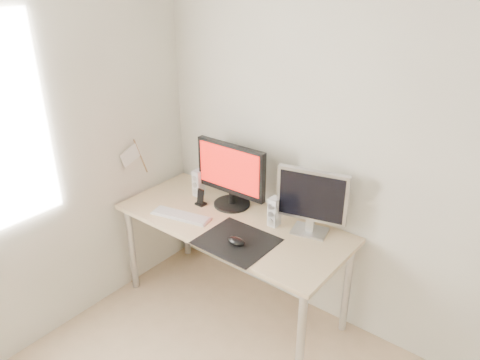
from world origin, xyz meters
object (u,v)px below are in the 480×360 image
Objects in this scene: mouse at (236,241)px; second_monitor at (312,199)px; main_monitor at (231,173)px; speaker_right at (274,212)px; keyboard at (181,216)px; phone_dock at (201,200)px; desk at (232,231)px; speaker_left at (198,183)px.

mouse is 0.27× the size of second_monitor.
speaker_right is at bearing -4.88° from main_monitor.
phone_dock is (-0.01, 0.21, 0.03)m from keyboard.
main_monitor reaches higher than mouse.
speaker_right reaches higher than keyboard.
main_monitor reaches higher than keyboard.
desk is 8.01× the size of speaker_right.
main_monitor is 2.76× the size of speaker_left.
second_monitor is at bearing 11.47° from phone_dock.
main_monitor is 0.42m from speaker_right.
desk is at bearing -157.64° from second_monitor.
mouse reaches higher than keyboard.
mouse is 0.28× the size of keyboard.
speaker_right is (-0.23, -0.07, -0.14)m from second_monitor.
mouse is at bearing -98.49° from speaker_right.
keyboard reaches higher than desk.
main_monitor is at bearing 132.71° from mouse.
second_monitor is at bearing 3.34° from main_monitor.
phone_dock is (-0.80, -0.16, -0.20)m from second_monitor.
main_monitor reaches higher than speaker_left.
second_monitor is 2.23× the size of speaker_left.
mouse is 0.55m from main_monitor.
speaker_right is (0.25, 0.13, 0.18)m from desk.
phone_dock reaches higher than mouse.
phone_dock is (-0.32, 0.04, 0.11)m from desk.
desk is 8.01× the size of speaker_left.
main_monitor reaches higher than desk.
keyboard is at bearing -116.93° from main_monitor.
main_monitor is 0.31m from phone_dock.
main_monitor is at bearing -176.66° from second_monitor.
second_monitor is at bearing 55.35° from mouse.
keyboard is (0.12, -0.31, -0.09)m from speaker_left.
mouse is 0.51m from keyboard.
main_monitor reaches higher than second_monitor.
speaker_left is 0.16m from phone_dock.
second_monitor is at bearing 16.82° from speaker_right.
keyboard is at bearing -68.96° from speaker_left.
speaker_right is (0.68, -0.01, 0.00)m from speaker_left.
phone_dock is at bearing -144.77° from main_monitor.
speaker_left is at bearing -174.65° from main_monitor.
main_monitor is (-0.14, 0.16, 0.33)m from desk.
second_monitor is (0.48, 0.20, 0.32)m from desk.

